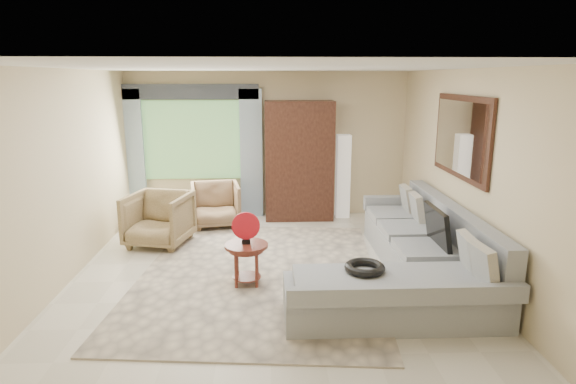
{
  "coord_description": "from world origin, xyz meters",
  "views": [
    {
      "loc": [
        -0.01,
        -5.68,
        2.49
      ],
      "look_at": [
        0.25,
        0.35,
        1.05
      ],
      "focal_mm": 30.0,
      "sensor_mm": 36.0,
      "label": 1
    }
  ],
  "objects_px": {
    "armchair_right": "(215,205)",
    "armoire": "(299,161)",
    "tv_screen": "(437,227)",
    "potted_plant": "(144,210)",
    "floor_lamp": "(343,176)",
    "sectional_sofa": "(414,261)",
    "armchair_left": "(159,219)",
    "coffee_table": "(247,264)"
  },
  "relations": [
    {
      "from": "armchair_right",
      "to": "armoire",
      "type": "distance_m",
      "value": 1.66
    },
    {
      "from": "tv_screen",
      "to": "potted_plant",
      "type": "relative_size",
      "value": 1.27
    },
    {
      "from": "potted_plant",
      "to": "floor_lamp",
      "type": "distance_m",
      "value": 3.53
    },
    {
      "from": "tv_screen",
      "to": "armoire",
      "type": "relative_size",
      "value": 0.35
    },
    {
      "from": "sectional_sofa",
      "to": "floor_lamp",
      "type": "relative_size",
      "value": 2.31
    },
    {
      "from": "floor_lamp",
      "to": "armoire",
      "type": "bearing_deg",
      "value": -175.71
    },
    {
      "from": "tv_screen",
      "to": "floor_lamp",
      "type": "relative_size",
      "value": 0.49
    },
    {
      "from": "potted_plant",
      "to": "armchair_left",
      "type": "bearing_deg",
      "value": -63.59
    },
    {
      "from": "coffee_table",
      "to": "potted_plant",
      "type": "bearing_deg",
      "value": 126.97
    },
    {
      "from": "coffee_table",
      "to": "armoire",
      "type": "bearing_deg",
      "value": 73.94
    },
    {
      "from": "potted_plant",
      "to": "armoire",
      "type": "xyz_separation_m",
      "value": [
        2.66,
        0.44,
        0.76
      ]
    },
    {
      "from": "potted_plant",
      "to": "armoire",
      "type": "bearing_deg",
      "value": 9.37
    },
    {
      "from": "tv_screen",
      "to": "armchair_left",
      "type": "xyz_separation_m",
      "value": [
        -3.71,
        1.54,
        -0.32
      ]
    },
    {
      "from": "tv_screen",
      "to": "armchair_left",
      "type": "bearing_deg",
      "value": 157.43
    },
    {
      "from": "sectional_sofa",
      "to": "armchair_left",
      "type": "xyz_separation_m",
      "value": [
        -3.45,
        1.55,
        0.12
      ]
    },
    {
      "from": "tv_screen",
      "to": "coffee_table",
      "type": "xyz_separation_m",
      "value": [
        -2.33,
        0.01,
        -0.44
      ]
    },
    {
      "from": "tv_screen",
      "to": "potted_plant",
      "type": "bearing_deg",
      "value": 149.52
    },
    {
      "from": "coffee_table",
      "to": "floor_lamp",
      "type": "distance_m",
      "value": 3.39
    },
    {
      "from": "armoire",
      "to": "coffee_table",
      "type": "bearing_deg",
      "value": -106.06
    },
    {
      "from": "tv_screen",
      "to": "armchair_right",
      "type": "bearing_deg",
      "value": 140.08
    },
    {
      "from": "coffee_table",
      "to": "armchair_right",
      "type": "height_order",
      "value": "armchair_right"
    },
    {
      "from": "armchair_left",
      "to": "floor_lamp",
      "type": "relative_size",
      "value": 0.59
    },
    {
      "from": "sectional_sofa",
      "to": "armchair_left",
      "type": "relative_size",
      "value": 3.91
    },
    {
      "from": "coffee_table",
      "to": "potted_plant",
      "type": "relative_size",
      "value": 0.91
    },
    {
      "from": "coffee_table",
      "to": "armoire",
      "type": "relative_size",
      "value": 0.25
    },
    {
      "from": "coffee_table",
      "to": "armoire",
      "type": "distance_m",
      "value": 3.09
    },
    {
      "from": "armchair_left",
      "to": "floor_lamp",
      "type": "bearing_deg",
      "value": 39.0
    },
    {
      "from": "floor_lamp",
      "to": "tv_screen",
      "type": "bearing_deg",
      "value": -76.66
    },
    {
      "from": "sectional_sofa",
      "to": "coffee_table",
      "type": "relative_size",
      "value": 6.54
    },
    {
      "from": "sectional_sofa",
      "to": "armoire",
      "type": "height_order",
      "value": "armoire"
    },
    {
      "from": "coffee_table",
      "to": "potted_plant",
      "type": "height_order",
      "value": "potted_plant"
    },
    {
      "from": "sectional_sofa",
      "to": "armchair_left",
      "type": "bearing_deg",
      "value": 155.8
    },
    {
      "from": "sectional_sofa",
      "to": "coffee_table",
      "type": "bearing_deg",
      "value": 179.5
    },
    {
      "from": "sectional_sofa",
      "to": "armchair_right",
      "type": "height_order",
      "value": "sectional_sofa"
    },
    {
      "from": "armchair_left",
      "to": "potted_plant",
      "type": "height_order",
      "value": "armchair_left"
    },
    {
      "from": "armchair_right",
      "to": "armoire",
      "type": "relative_size",
      "value": 0.39
    },
    {
      "from": "sectional_sofa",
      "to": "armchair_right",
      "type": "bearing_deg",
      "value": 137.33
    },
    {
      "from": "armchair_right",
      "to": "armoire",
      "type": "height_order",
      "value": "armoire"
    },
    {
      "from": "coffee_table",
      "to": "armchair_right",
      "type": "relative_size",
      "value": 0.65
    },
    {
      "from": "tv_screen",
      "to": "potted_plant",
      "type": "distance_m",
      "value": 4.85
    },
    {
      "from": "coffee_table",
      "to": "armoire",
      "type": "height_order",
      "value": "armoire"
    },
    {
      "from": "armchair_left",
      "to": "potted_plant",
      "type": "distance_m",
      "value": 1.02
    }
  ]
}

